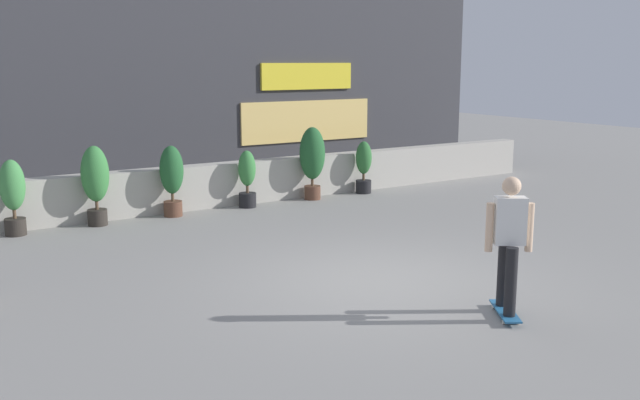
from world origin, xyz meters
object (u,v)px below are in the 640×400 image
object	(u,v)px
potted_plant_0	(13,193)
potted_plant_4	(312,157)
potted_plant_5	(364,166)
potted_plant_3	(247,177)
skater_far_right	(509,240)
potted_plant_2	(172,176)
potted_plant_1	(95,180)

from	to	relation	value
potted_plant_0	potted_plant_4	size ratio (longest dim) A/B	0.84
potted_plant_4	potted_plant_0	bearing A→B (deg)	180.00
potted_plant_0	potted_plant_5	distance (m)	7.54
potted_plant_3	potted_plant_4	xyz separation A→B (m)	(1.60, -0.00, 0.31)
potted_plant_5	skater_far_right	world-z (taller)	skater_far_right
potted_plant_2	potted_plant_4	world-z (taller)	potted_plant_4
skater_far_right	potted_plant_4	bearing A→B (deg)	75.29
potted_plant_2	potted_plant_4	xyz separation A→B (m)	(3.24, 0.00, 0.14)
potted_plant_0	potted_plant_2	size ratio (longest dim) A/B	0.96
potted_plant_4	skater_far_right	distance (m)	7.75
potted_plant_2	skater_far_right	size ratio (longest dim) A/B	0.82
potted_plant_1	skater_far_right	size ratio (longest dim) A/B	0.88
potted_plant_3	skater_far_right	world-z (taller)	skater_far_right
potted_plant_4	potted_plant_2	bearing A→B (deg)	180.00
potted_plant_1	potted_plant_4	size ratio (longest dim) A/B	0.93
potted_plant_1	potted_plant_5	world-z (taller)	potted_plant_1
potted_plant_0	skater_far_right	distance (m)	8.58
potted_plant_1	potted_plant_4	xyz separation A→B (m)	(4.71, 0.00, 0.07)
potted_plant_1	skater_far_right	xyz separation A→B (m)	(2.75, -7.49, 0.08)
potted_plant_0	potted_plant_1	bearing A→B (deg)	0.00
potted_plant_4	potted_plant_5	world-z (taller)	potted_plant_4
potted_plant_2	potted_plant_5	world-z (taller)	potted_plant_2
potted_plant_0	potted_plant_3	size ratio (longest dim) A/B	1.12
potted_plant_1	potted_plant_2	size ratio (longest dim) A/B	1.07
skater_far_right	potted_plant_5	bearing A→B (deg)	65.84
potted_plant_3	potted_plant_0	bearing A→B (deg)	-180.00
potted_plant_1	potted_plant_5	size ratio (longest dim) A/B	1.24
potted_plant_3	potted_plant_4	world-z (taller)	potted_plant_4
potted_plant_1	potted_plant_3	xyz separation A→B (m)	(3.12, 0.00, -0.24)
potted_plant_3	skater_far_right	distance (m)	7.51
potted_plant_4	skater_far_right	world-z (taller)	skater_far_right
potted_plant_1	potted_plant_5	bearing A→B (deg)	0.00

